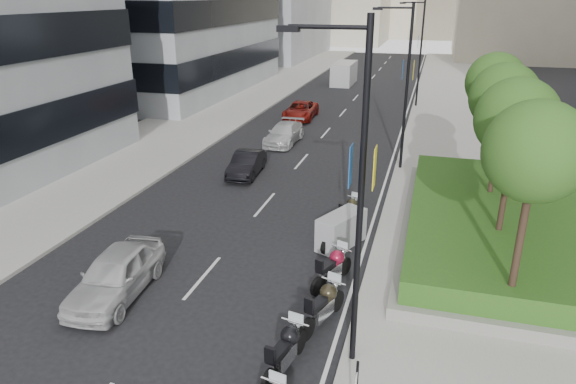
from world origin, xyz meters
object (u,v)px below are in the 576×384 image
at_px(motorcycle_2, 286,350).
at_px(motorcycle_3, 324,305).
at_px(lamp_post_2, 419,48).
at_px(motorcycle_6, 349,211).
at_px(lamp_post_1, 404,80).
at_px(car_d, 301,110).
at_px(motorcycle_4, 333,268).
at_px(car_a, 116,274).
at_px(lamp_post_0, 355,188).
at_px(delivery_van, 344,74).
at_px(motorcycle_5, 341,230).
at_px(car_c, 284,134).
at_px(car_b, 247,164).

xyz_separation_m(motorcycle_2, motorcycle_3, (0.52, 2.33, 0.01)).
height_order(lamp_post_2, motorcycle_6, lamp_post_2).
xyz_separation_m(lamp_post_1, car_d, (-8.53, 10.86, -4.39)).
height_order(lamp_post_1, motorcycle_4, lamp_post_1).
distance_m(motorcycle_3, car_a, 6.92).
xyz_separation_m(lamp_post_2, motorcycle_4, (-1.15, -31.18, -4.43)).
height_order(motorcycle_3, car_d, car_d).
distance_m(lamp_post_0, delivery_van, 46.29).
xyz_separation_m(lamp_post_0, delivery_van, (-8.16, 45.39, -3.98)).
bearing_deg(lamp_post_0, car_d, 107.02).
bearing_deg(motorcycle_6, motorcycle_5, -160.91).
xyz_separation_m(lamp_post_2, car_c, (-7.76, -14.47, -4.40)).
xyz_separation_m(lamp_post_0, car_d, (-8.53, 27.86, -4.39)).
relative_size(motorcycle_4, car_b, 0.57).
distance_m(motorcycle_6, delivery_van, 37.04).
bearing_deg(lamp_post_0, car_b, 119.91).
relative_size(lamp_post_1, motorcycle_2, 3.74).
bearing_deg(motorcycle_4, motorcycle_3, -153.36).
bearing_deg(lamp_post_2, motorcycle_3, -91.65).
relative_size(motorcycle_6, car_d, 0.43).
xyz_separation_m(motorcycle_5, car_a, (-6.49, -5.52, 0.09)).
bearing_deg(motorcycle_3, lamp_post_2, 16.69).
distance_m(motorcycle_6, car_a, 10.09).
xyz_separation_m(motorcycle_2, car_c, (-6.27, 21.34, 0.02)).
distance_m(motorcycle_4, car_c, 17.97).
height_order(motorcycle_6, car_d, car_d).
height_order(lamp_post_2, car_d, lamp_post_2).
bearing_deg(car_d, lamp_post_1, -53.83).
bearing_deg(motorcycle_5, motorcycle_3, -150.77).
xyz_separation_m(motorcycle_2, motorcycle_6, (0.06, 9.79, -0.07)).
distance_m(lamp_post_1, motorcycle_2, 18.41).
bearing_deg(car_d, delivery_van, 86.84).
relative_size(motorcycle_5, car_b, 0.62).
bearing_deg(motorcycle_5, car_c, 49.42).
bearing_deg(delivery_van, motorcycle_2, -81.98).
relative_size(motorcycle_6, car_b, 0.53).
relative_size(lamp_post_1, car_d, 1.86).
distance_m(motorcycle_2, motorcycle_4, 4.64).
bearing_deg(car_c, delivery_van, 91.91).
xyz_separation_m(lamp_post_2, car_a, (-7.88, -33.78, -4.29)).
distance_m(motorcycle_5, car_b, 9.63).
distance_m(motorcycle_4, delivery_van, 42.16).
bearing_deg(delivery_van, lamp_post_2, -52.06).
relative_size(motorcycle_3, car_b, 0.60).
distance_m(lamp_post_1, motorcycle_6, 9.31).
bearing_deg(car_a, lamp_post_2, 72.06).
bearing_deg(car_b, lamp_post_0, -64.44).
bearing_deg(car_d, motorcycle_6, -71.37).
distance_m(motorcycle_3, motorcycle_4, 2.31).
relative_size(motorcycle_4, car_c, 0.49).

